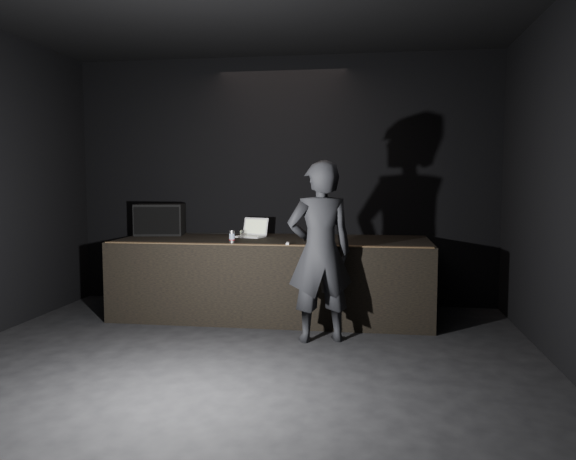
% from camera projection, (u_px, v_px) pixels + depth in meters
% --- Properties ---
extents(ground, '(7.00, 7.00, 0.00)m').
position_uv_depth(ground, '(218.00, 391.00, 4.70)').
color(ground, black).
rests_on(ground, ground).
extents(room_walls, '(6.10, 7.10, 3.52)m').
position_uv_depth(room_walls, '(216.00, 147.00, 4.52)').
color(room_walls, black).
rests_on(room_walls, ground).
extents(stage_riser, '(4.00, 1.50, 1.00)m').
position_uv_depth(stage_riser, '(274.00, 277.00, 7.35)').
color(stage_riser, black).
rests_on(stage_riser, ground).
extents(riser_lip, '(3.92, 0.10, 0.01)m').
position_uv_depth(riser_lip, '(263.00, 245.00, 6.60)').
color(riser_lip, brown).
rests_on(riser_lip, stage_riser).
extents(stage_monitor, '(0.72, 0.58, 0.43)m').
position_uv_depth(stage_monitor, '(160.00, 219.00, 7.83)').
color(stage_monitor, black).
rests_on(stage_monitor, stage_riser).
extents(cable, '(0.81, 0.05, 0.02)m').
position_uv_depth(cable, '(214.00, 233.00, 7.99)').
color(cable, black).
rests_on(cable, stage_riser).
extents(laptop, '(0.44, 0.42, 0.25)m').
position_uv_depth(laptop, '(253.00, 232.00, 7.58)').
color(laptop, white).
rests_on(laptop, stage_riser).
extents(beer_can, '(0.07, 0.07, 0.16)m').
position_uv_depth(beer_can, '(232.00, 237.00, 6.77)').
color(beer_can, silver).
rests_on(beer_can, stage_riser).
extents(plastic_cup, '(0.09, 0.09, 0.11)m').
position_uv_depth(plastic_cup, '(243.00, 235.00, 7.29)').
color(plastic_cup, white).
rests_on(plastic_cup, stage_riser).
extents(wii_remote, '(0.05, 0.16, 0.03)m').
position_uv_depth(wii_remote, '(288.00, 244.00, 6.61)').
color(wii_remote, white).
rests_on(wii_remote, stage_riser).
extents(person, '(0.83, 0.67, 1.97)m').
position_uv_depth(person, '(320.00, 252.00, 6.09)').
color(person, black).
rests_on(person, ground).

